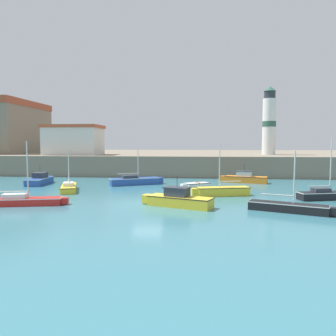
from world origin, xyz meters
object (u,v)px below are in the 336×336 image
Objects in this scene: motorboat_yellow_1 at (178,199)px; sailboat_yellow_6 at (222,191)px; dinghy_white_4 at (196,185)px; sailboat_yellow_5 at (69,187)px; sailboat_red_8 at (23,201)px; lighthouse at (269,122)px; motorboat_blue_3 at (40,180)px; sailboat_black_2 at (289,207)px; sailboat_blue_9 at (135,181)px; church at (0,125)px; harbor_shed_mid_row at (74,140)px; sailboat_black_7 at (327,195)px; motorboat_orange_0 at (245,178)px.

sailboat_yellow_6 is at bearing 55.79° from motorboat_yellow_1.
motorboat_yellow_1 is at bearing -97.04° from dinghy_white_4.
sailboat_red_8 reaches higher than sailboat_yellow_5.
motorboat_yellow_1 is 33.51m from lighthouse.
motorboat_blue_3 is 7.51m from sailboat_yellow_5.
sailboat_black_2 is 0.94× the size of sailboat_blue_9.
motorboat_yellow_1 is 0.88× the size of sailboat_red_8.
dinghy_white_4 is 0.31× the size of lighthouse.
sailboat_black_2 is 1.07× the size of motorboat_blue_3.
motorboat_yellow_1 is 1.75× the size of dinghy_white_4.
church is (-29.86, 20.48, 7.94)m from sailboat_blue_9.
sailboat_yellow_5 is at bearing 85.82° from sailboat_red_8.
dinghy_white_4 is at bearing -30.93° from church.
church is at bearing 157.83° from harbor_shed_mid_row.
sailboat_black_7 is 0.34× the size of church.
sailboat_yellow_6 is 12.18m from sailboat_blue_9.
motorboat_orange_0 reaches higher than dinghy_white_4.
sailboat_yellow_6 is (2.52, -5.42, 0.17)m from dinghy_white_4.
sailboat_black_7 is (4.85, 5.78, 0.06)m from sailboat_black_2.
harbor_shed_mid_row is at bearing -22.17° from church.
harbor_shed_mid_row is (-22.57, 20.72, 5.08)m from sailboat_yellow_6.
motorboat_yellow_1 is 1.05× the size of sailboat_black_7.
motorboat_blue_3 is 11.77m from sailboat_blue_9.
sailboat_blue_9 reaches higher than sailboat_yellow_5.
sailboat_yellow_5 is 1.03× the size of sailboat_black_7.
sailboat_red_8 is (-16.52, -6.34, -0.07)m from sailboat_yellow_6.
dinghy_white_4 is 23.54m from lighthouse.
motorboat_orange_0 is at bearing 8.51° from motorboat_blue_3.
motorboat_orange_0 is 0.99× the size of sailboat_black_2.
sailboat_yellow_6 is at bearing 121.73° from sailboat_black_2.
sailboat_black_7 is 0.64× the size of harbor_shed_mid_row.
sailboat_blue_9 is (-7.30, 1.79, 0.20)m from dinghy_white_4.
dinghy_white_4 is at bearing 40.02° from sailboat_red_8.
sailboat_black_7 reaches higher than motorboat_blue_3.
sailboat_yellow_5 is at bearing 148.09° from motorboat_yellow_1.
church reaches higher than sailboat_yellow_6.
sailboat_black_7 is 57.44m from church.
sailboat_black_2 is at bearing -9.50° from motorboat_yellow_1.
motorboat_yellow_1 is at bearing -54.76° from harbor_shed_mid_row.
motorboat_yellow_1 is 6.92m from sailboat_yellow_6.
sailboat_yellow_5 is at bearing -41.31° from motorboat_blue_3.
sailboat_red_8 is at bearing -169.01° from sailboat_black_7.
motorboat_yellow_1 reaches higher than motorboat_orange_0.
harbor_shed_mid_row is (-20.06, 15.30, 5.24)m from dinghy_white_4.
sailboat_black_2 is 22.19m from sailboat_yellow_5.
sailboat_yellow_6 is (15.93, -1.77, 0.07)m from sailboat_yellow_5.
sailboat_black_2 reaches higher than sailboat_blue_9.
motorboat_blue_3 is at bearing 165.34° from sailboat_black_7.
dinghy_white_4 is at bearing 82.96° from motorboat_yellow_1.
motorboat_orange_0 is 28.62m from harbor_shed_mid_row.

